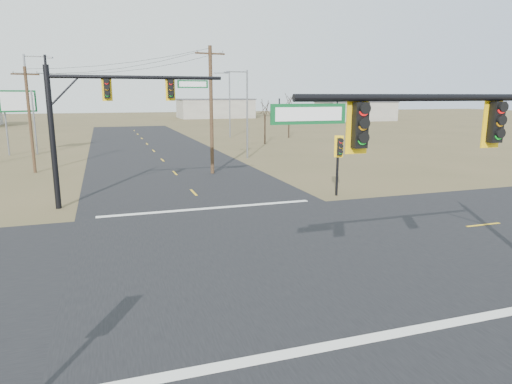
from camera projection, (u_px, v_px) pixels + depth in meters
ground at (250, 251)px, 18.55m from camera, size 320.00×320.00×0.00m
road_ew at (250, 251)px, 18.55m from camera, size 160.00×14.00×0.02m
road_ns at (250, 251)px, 18.54m from camera, size 14.00×160.00×0.02m
stop_bar_near at (339, 344)px, 11.58m from camera, size 12.00×0.40×0.01m
stop_bar_far at (209, 208)px, 25.50m from camera, size 12.00×0.40×0.01m
mast_arm_near at (498, 145)px, 11.95m from camera, size 10.34×0.42×6.77m
mast_arm_far at (105, 107)px, 25.33m from camera, size 9.64×0.43×7.81m
pedestal_signal_ne at (339, 151)px, 28.21m from camera, size 0.68×0.60×3.82m
utility_pole_near at (211, 109)px, 35.94m from camera, size 2.43×0.50×9.97m
utility_pole_far at (30, 118)px, 36.51m from camera, size 2.01×0.70×8.44m
highway_sign at (19, 110)px, 47.64m from camera, size 3.37×1.40×6.74m
streetlight_a at (245, 109)px, 44.96m from camera, size 2.42×0.30×8.65m
streetlight_b at (228, 101)px, 67.56m from camera, size 2.69×0.41×9.60m
streetlight_c at (30, 99)px, 48.13m from camera, size 2.91×0.41×10.40m
bare_tree_c at (265, 107)px, 58.43m from camera, size 2.94×2.94×6.09m
bare_tree_d at (289, 100)px, 66.97m from camera, size 3.19×3.19×6.87m
warehouse_mid at (215, 109)px, 127.82m from camera, size 20.00×12.00×5.00m
warehouse_right at (355, 111)px, 114.00m from camera, size 18.00×10.00×4.50m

